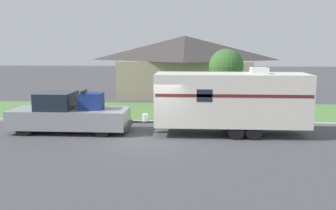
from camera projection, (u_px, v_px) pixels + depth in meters
name	position (u px, v px, depth m)	size (l,w,h in m)	color
ground_plane	(153.00, 141.00, 16.80)	(120.00, 120.00, 0.00)	#47474C
curb_strip	(160.00, 122.00, 20.48)	(80.00, 0.30, 0.14)	#ADADA8
lawn_strip	(165.00, 111.00, 24.08)	(80.00, 7.00, 0.03)	#568442
house_across_street	(185.00, 65.00, 31.42)	(11.23, 7.39, 5.01)	gray
pickup_truck	(69.00, 114.00, 18.31)	(5.80, 2.06, 2.07)	black
travel_trailer	(231.00, 99.00, 17.68)	(8.28, 2.24, 3.21)	black
mailbox	(71.00, 102.00, 21.70)	(0.48, 0.20, 1.30)	brown
tree_in_yard	(226.00, 66.00, 23.32)	(2.16, 2.16, 4.02)	brown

